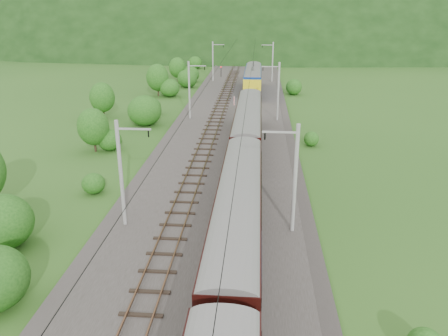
{
  "coord_description": "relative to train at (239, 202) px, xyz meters",
  "views": [
    {
      "loc": [
        3.49,
        -28.4,
        15.86
      ],
      "look_at": [
        0.73,
        6.31,
        2.6
      ],
      "focal_mm": 35.0,
      "sensor_mm": 36.0,
      "label": 1
    }
  ],
  "objects": [
    {
      "name": "ground",
      "position": [
        -2.4,
        2.4,
        -3.53
      ],
      "size": [
        600.0,
        600.0,
        0.0
      ],
      "primitive_type": "plane",
      "color": "#264F18",
      "rests_on": "ground"
    },
    {
      "name": "railbed",
      "position": [
        -2.4,
        12.4,
        -3.38
      ],
      "size": [
        14.0,
        220.0,
        0.3
      ],
      "primitive_type": "cube",
      "color": "#38332D",
      "rests_on": "ground"
    },
    {
      "name": "track_left",
      "position": [
        -4.8,
        12.4,
        -3.16
      ],
      "size": [
        2.4,
        220.0,
        0.27
      ],
      "color": "brown",
      "rests_on": "railbed"
    },
    {
      "name": "track_right",
      "position": [
        0.0,
        12.4,
        -3.16
      ],
      "size": [
        2.4,
        220.0,
        0.27
      ],
      "color": "brown",
      "rests_on": "railbed"
    },
    {
      "name": "catenary_left",
      "position": [
        -8.52,
        34.4,
        0.97
      ],
      "size": [
        2.54,
        192.28,
        8.0
      ],
      "color": "gray",
      "rests_on": "railbed"
    },
    {
      "name": "catenary_right",
      "position": [
        3.72,
        34.4,
        0.97
      ],
      "size": [
        2.54,
        192.28,
        8.0
      ],
      "color": "gray",
      "rests_on": "railbed"
    },
    {
      "name": "overhead_wires",
      "position": [
        -2.4,
        12.4,
        3.57
      ],
      "size": [
        4.83,
        198.0,
        0.03
      ],
      "color": "black",
      "rests_on": "ground"
    },
    {
      "name": "mountain_main",
      "position": [
        -2.4,
        262.4,
        -3.53
      ],
      "size": [
        504.0,
        360.0,
        244.0
      ],
      "primitive_type": "ellipsoid",
      "color": "black",
      "rests_on": "ground"
    },
    {
      "name": "mountain_ridge",
      "position": [
        -122.4,
        302.4,
        -3.53
      ],
      "size": [
        336.0,
        280.0,
        132.0
      ],
      "primitive_type": "ellipsoid",
      "color": "black",
      "rests_on": "ground"
    },
    {
      "name": "train",
      "position": [
        0.0,
        0.0,
        0.0
      ],
      "size": [
        2.98,
        120.02,
        5.19
      ],
      "color": "black",
      "rests_on": "ground"
    },
    {
      "name": "hazard_post_near",
      "position": [
        -2.79,
        43.37,
        -2.53
      ],
      "size": [
        0.15,
        0.15,
        1.41
      ],
      "primitive_type": "cylinder",
      "color": "red",
      "rests_on": "railbed"
    },
    {
      "name": "hazard_post_far",
      "position": [
        -1.69,
        59.79,
        -2.48
      ],
      "size": [
        0.16,
        0.16,
        1.51
      ],
      "primitive_type": "cylinder",
      "color": "red",
      "rests_on": "railbed"
    },
    {
      "name": "signal",
      "position": [
        -7.35,
        71.81,
        -1.9
      ],
      "size": [
        0.25,
        0.25,
        2.27
      ],
      "color": "black",
      "rests_on": "railbed"
    },
    {
      "name": "vegetation_left",
      "position": [
        -16.15,
        21.44,
        -1.2
      ],
      "size": [
        13.25,
        149.79,
        6.34
      ],
      "color": "#1A4A13",
      "rests_on": "ground"
    },
    {
      "name": "vegetation_right",
      "position": [
        8.9,
        2.79,
        -2.24
      ],
      "size": [
        5.7,
        92.56,
        2.9
      ],
      "color": "#1A4A13",
      "rests_on": "ground"
    }
  ]
}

